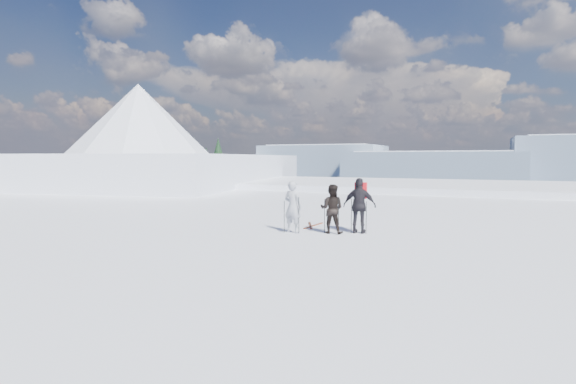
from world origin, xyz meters
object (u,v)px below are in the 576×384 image
skier_grey (293,207)px  skier_dark (332,209)px  skier_pack (360,206)px  skis_loose (312,225)px

skier_grey → skier_dark: skier_grey is taller
skier_pack → skis_loose: size_ratio=1.17×
skier_grey → skier_pack: bearing=-150.3°
skier_grey → skier_dark: 1.40m
skier_grey → skier_dark: bearing=-153.2°
skier_dark → skier_grey: bearing=12.6°
skis_loose → skier_grey: bearing=-92.4°
skier_grey → skis_loose: size_ratio=1.11×
skier_dark → skier_pack: size_ratio=0.89×
skier_dark → skis_loose: size_ratio=1.03×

